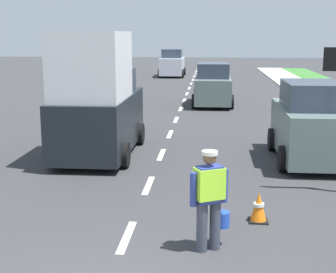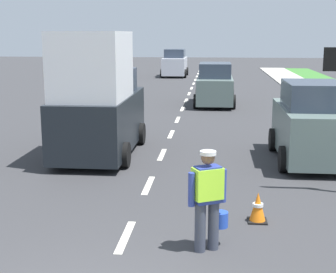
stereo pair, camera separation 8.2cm
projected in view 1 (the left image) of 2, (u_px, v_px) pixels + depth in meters
ground_plane at (184, 100)px, 26.45m from camera, size 96.00×96.00×0.00m
lane_center_line at (188, 91)px, 30.55m from camera, size 0.14×46.40×0.01m
road_worker at (210, 195)px, 7.94m from camera, size 0.65×0.59×1.67m
traffic_cone_near at (259, 207)px, 9.29m from camera, size 0.36×0.36×0.58m
delivery_truck at (97, 101)px, 14.04m from camera, size 2.16×4.60×3.54m
car_parked_curbside at (310, 125)px, 13.56m from camera, size 1.95×3.82×2.21m
car_oncoming_third at (172, 64)px, 40.72m from camera, size 2.07×4.21×2.23m
car_outgoing_far at (213, 86)px, 24.37m from camera, size 1.97×4.13×2.08m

